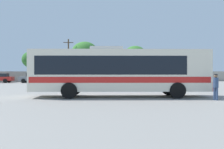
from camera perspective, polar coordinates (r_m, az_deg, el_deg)
name	(u,v)px	position (r m, az deg, el deg)	size (l,w,h in m)	color
ground_plane	(99,88)	(28.18, -2.81, -2.88)	(300.00, 300.00, 0.00)	gray
perimeter_wall	(95,76)	(44.61, -3.80, -0.44)	(80.00, 0.30, 1.75)	#9E998C
coach_bus_cream_red	(117,70)	(17.85, 1.21, 0.97)	(12.14, 3.48, 3.44)	silver
attendant_by_bus_door	(216,85)	(16.94, 21.86, -2.21)	(0.45, 0.45, 1.60)	#33476B
parked_car_second_grey	(34,77)	(41.85, -16.82, -0.63)	(4.21, 2.00, 1.54)	slate
parked_car_third_white	(73,77)	(40.75, -8.49, -0.65)	(4.20, 2.21, 1.53)	silver
utility_pole_near	(68,59)	(47.61, -9.56, 3.35)	(1.80, 0.26, 7.58)	#4C3823
roadside_tree_left	(32,60)	(51.75, -17.18, 3.16)	(3.80, 3.80, 5.63)	brown
roadside_tree_midleft	(85,53)	(48.96, -6.00, 4.71)	(5.01, 5.01, 7.33)	brown
roadside_tree_midright	(135,56)	(52.01, 5.12, 4.16)	(4.55, 4.55, 6.85)	brown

